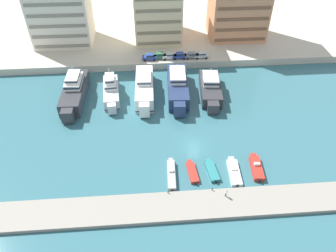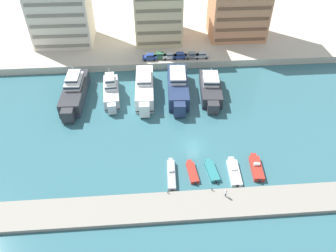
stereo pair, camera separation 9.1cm
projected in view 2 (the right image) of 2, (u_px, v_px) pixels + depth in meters
ground_plane at (194, 146)px, 70.32m from camera, size 400.00×400.00×0.00m
quay_promenade at (169, 18)px, 120.59m from camera, size 180.00×70.00×2.06m
pier_dock at (205, 205)px, 58.33m from camera, size 120.00×6.21×0.74m
yacht_charcoal_far_left at (74, 91)px, 82.15m from camera, size 5.52×19.96×7.92m
yacht_silver_left at (111, 91)px, 82.83m from camera, size 4.67×15.04×7.40m
yacht_white_mid_left at (145, 88)px, 83.51m from camera, size 4.87×19.50×6.93m
yacht_navy_center_left at (178, 86)px, 83.85m from camera, size 5.93×20.29×7.20m
yacht_charcoal_center at (210, 88)px, 83.92m from camera, size 6.22×17.36×6.42m
motorboat_grey_far_left at (171, 175)px, 63.53m from camera, size 1.85×8.26×1.40m
motorboat_red_left at (192, 172)px, 64.24m from camera, size 2.04×6.19×0.80m
motorboat_teal_mid_left at (212, 171)px, 64.45m from camera, size 2.41×6.14×0.81m
motorboat_white_center_left at (234, 172)px, 64.21m from camera, size 2.44×7.67×1.10m
motorboat_red_center at (256, 168)px, 64.90m from camera, size 2.55×7.28×1.52m
car_blue_far_left at (150, 57)px, 94.02m from camera, size 4.11×1.94×1.80m
car_green_left at (160, 55)px, 94.60m from camera, size 4.13×1.98×1.80m
car_silver_mid_left at (170, 56)px, 94.48m from camera, size 4.15×2.02×1.80m
car_blue_center_left at (180, 55)px, 94.60m from camera, size 4.11×1.94×1.80m
car_grey_center at (192, 55)px, 94.74m from camera, size 4.15×2.01×1.80m
car_silver_center_right at (202, 55)px, 94.83m from camera, size 4.13×1.98×1.80m
apartment_block_far_left at (58, 1)px, 95.61m from camera, size 17.63×13.44×27.16m
apartment_block_left at (157, 5)px, 99.81m from camera, size 14.39×16.88×22.19m
pedestrian_near_edge at (226, 193)px, 58.65m from camera, size 0.41×0.61×1.71m
bollard_west at (168, 192)px, 59.68m from camera, size 0.20×0.20×0.61m
bollard_west_mid at (212, 189)px, 60.14m from camera, size 0.20×0.20×0.61m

